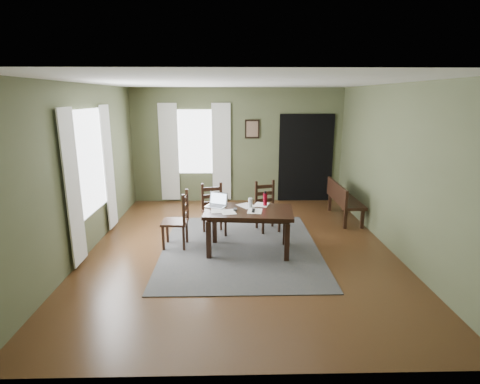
{
  "coord_description": "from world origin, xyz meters",
  "views": [
    {
      "loc": [
        -0.15,
        -5.92,
        2.49
      ],
      "look_at": [
        0.0,
        0.3,
        0.9
      ],
      "focal_mm": 28.0,
      "sensor_mm": 36.0,
      "label": 1
    }
  ],
  "objects_px": {
    "chair_back_right": "(267,207)",
    "water_bottle": "(265,199)",
    "bench": "(342,198)",
    "chair_back_left": "(214,210)",
    "chair_end": "(178,220)",
    "laptop": "(217,203)",
    "dining_table": "(249,215)"
  },
  "relations": [
    {
      "from": "chair_end",
      "to": "bench",
      "type": "distance_m",
      "value": 3.5
    },
    {
      "from": "chair_back_right",
      "to": "water_bottle",
      "type": "bearing_deg",
      "value": -115.07
    },
    {
      "from": "water_bottle",
      "to": "chair_back_right",
      "type": "bearing_deg",
      "value": 81.81
    },
    {
      "from": "chair_back_left",
      "to": "bench",
      "type": "xyz_separation_m",
      "value": [
        2.63,
        0.8,
        0.0
      ]
    },
    {
      "from": "chair_back_right",
      "to": "bench",
      "type": "distance_m",
      "value": 1.73
    },
    {
      "from": "dining_table",
      "to": "chair_back_left",
      "type": "xyz_separation_m",
      "value": [
        -0.61,
        0.85,
        -0.17
      ]
    },
    {
      "from": "bench",
      "to": "chair_back_right",
      "type": "bearing_deg",
      "value": 110.74
    },
    {
      "from": "chair_end",
      "to": "chair_back_left",
      "type": "distance_m",
      "value": 0.85
    },
    {
      "from": "chair_end",
      "to": "chair_back_left",
      "type": "xyz_separation_m",
      "value": [
        0.57,
        0.62,
        -0.01
      ]
    },
    {
      "from": "chair_back_left",
      "to": "water_bottle",
      "type": "bearing_deg",
      "value": -49.62
    },
    {
      "from": "laptop",
      "to": "chair_end",
      "type": "bearing_deg",
      "value": -155.15
    },
    {
      "from": "dining_table",
      "to": "chair_back_right",
      "type": "bearing_deg",
      "value": 74.69
    },
    {
      "from": "laptop",
      "to": "chair_back_left",
      "type": "bearing_deg",
      "value": 122.01
    },
    {
      "from": "chair_back_right",
      "to": "laptop",
      "type": "bearing_deg",
      "value": -155.84
    },
    {
      "from": "dining_table",
      "to": "bench",
      "type": "xyz_separation_m",
      "value": [
        2.02,
        1.65,
        -0.17
      ]
    },
    {
      "from": "water_bottle",
      "to": "dining_table",
      "type": "bearing_deg",
      "value": -138.33
    },
    {
      "from": "chair_back_left",
      "to": "water_bottle",
      "type": "relative_size",
      "value": 3.81
    },
    {
      "from": "chair_end",
      "to": "chair_back_right",
      "type": "distance_m",
      "value": 1.78
    },
    {
      "from": "chair_back_left",
      "to": "bench",
      "type": "height_order",
      "value": "chair_back_left"
    },
    {
      "from": "chair_back_left",
      "to": "bench",
      "type": "relative_size",
      "value": 0.68
    },
    {
      "from": "chair_end",
      "to": "water_bottle",
      "type": "bearing_deg",
      "value": 93.31
    },
    {
      "from": "chair_end",
      "to": "water_bottle",
      "type": "distance_m",
      "value": 1.51
    },
    {
      "from": "chair_back_left",
      "to": "laptop",
      "type": "height_order",
      "value": "chair_back_left"
    },
    {
      "from": "chair_end",
      "to": "laptop",
      "type": "height_order",
      "value": "chair_end"
    },
    {
      "from": "chair_back_left",
      "to": "chair_end",
      "type": "bearing_deg",
      "value": -148.56
    },
    {
      "from": "laptop",
      "to": "water_bottle",
      "type": "relative_size",
      "value": 1.64
    },
    {
      "from": "chair_end",
      "to": "water_bottle",
      "type": "relative_size",
      "value": 3.92
    },
    {
      "from": "chair_end",
      "to": "bench",
      "type": "bearing_deg",
      "value": 116.15
    },
    {
      "from": "chair_back_right",
      "to": "water_bottle",
      "type": "relative_size",
      "value": 3.79
    },
    {
      "from": "chair_back_right",
      "to": "laptop",
      "type": "distance_m",
      "value": 1.26
    },
    {
      "from": "chair_back_left",
      "to": "chair_back_right",
      "type": "xyz_separation_m",
      "value": [
        1.01,
        0.19,
        -0.0
      ]
    },
    {
      "from": "chair_back_left",
      "to": "water_bottle",
      "type": "distance_m",
      "value": 1.13
    }
  ]
}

